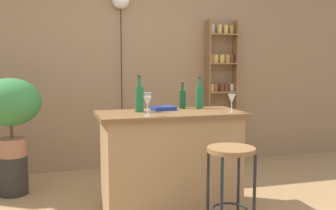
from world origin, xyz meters
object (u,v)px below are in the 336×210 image
at_px(bottle_olive_oil, 139,98).
at_px(potted_plant, 10,106).
at_px(bar_stool, 231,170).
at_px(pendant_globe_light, 121,2).
at_px(spice_shelf, 221,87).
at_px(wine_glass_right, 232,99).
at_px(bottle_sauce_amber, 182,99).
at_px(wine_glass_left, 148,102).
at_px(wine_glass_center, 148,98).
at_px(plant_stool, 13,175).
at_px(cookbook, 163,108).
at_px(bottle_soda_blue, 199,96).

bearing_deg(bottle_olive_oil, potted_plant, 146.20).
xyz_separation_m(bar_stool, pendant_globe_light, (-0.46, 2.22, 1.55)).
height_order(spice_shelf, bottle_olive_oil, spice_shelf).
bearing_deg(wine_glass_right, bottle_sauce_amber, 129.67).
height_order(bottle_sauce_amber, wine_glass_left, bottle_sauce_amber).
bearing_deg(wine_glass_center, bar_stool, -63.09).
bearing_deg(bar_stool, spice_shelf, 67.99).
distance_m(plant_stool, cookbook, 1.73).
relative_size(bottle_sauce_amber, wine_glass_right, 1.53).
distance_m(spice_shelf, plant_stool, 2.78).
bearing_deg(bar_stool, bottle_soda_blue, 85.33).
bearing_deg(bottle_sauce_amber, cookbook, -159.34).
height_order(cookbook, pendant_globe_light, pendant_globe_light).
relative_size(bottle_soda_blue, wine_glass_right, 1.85).
distance_m(bottle_sauce_amber, wine_glass_left, 0.60).
relative_size(cookbook, pendant_globe_light, 0.09).
relative_size(bar_stool, wine_glass_left, 4.35).
relative_size(bar_stool, wine_glass_center, 4.35).
height_order(potted_plant, pendant_globe_light, pendant_globe_light).
height_order(spice_shelf, cookbook, spice_shelf).
bearing_deg(bottle_olive_oil, bottle_sauce_amber, 17.00).
xyz_separation_m(bottle_soda_blue, cookbook, (-0.37, -0.05, -0.10)).
bearing_deg(wine_glass_left, bar_stool, -43.23).
xyz_separation_m(potted_plant, wine_glass_right, (1.94, -1.04, 0.11)).
distance_m(wine_glass_left, cookbook, 0.41).
height_order(bottle_olive_oil, wine_glass_center, bottle_olive_oil).
bearing_deg(wine_glass_left, wine_glass_right, 0.81).
bearing_deg(bottle_sauce_amber, potted_plant, 158.43).
height_order(wine_glass_center, wine_glass_right, same).
distance_m(wine_glass_left, pendant_globe_light, 2.02).
distance_m(bar_stool, bottle_sauce_amber, 1.02).
height_order(bottle_sauce_amber, pendant_globe_light, pendant_globe_light).
xyz_separation_m(spice_shelf, potted_plant, (-2.58, -0.64, -0.10)).
relative_size(bottle_sauce_amber, wine_glass_center, 1.53).
distance_m(bottle_sauce_amber, wine_glass_center, 0.35).
bearing_deg(pendant_globe_light, potted_plant, -151.41).
bearing_deg(wine_glass_right, spice_shelf, 69.02).
bearing_deg(wine_glass_center, cookbook, -16.37).
distance_m(spice_shelf, wine_glass_left, 2.20).
height_order(spice_shelf, wine_glass_center, spice_shelf).
bearing_deg(bottle_soda_blue, wine_glass_right, -65.80).
relative_size(bar_stool, spice_shelf, 0.37).
bearing_deg(spice_shelf, potted_plant, -166.15).
relative_size(bar_stool, plant_stool, 1.79).
height_order(bottle_olive_oil, pendant_globe_light, pendant_globe_light).
distance_m(spice_shelf, pendant_globe_light, 1.71).
height_order(bottle_sauce_amber, wine_glass_center, bottle_sauce_amber).
relative_size(spice_shelf, wine_glass_center, 11.65).
xyz_separation_m(spice_shelf, cookbook, (-1.18, -1.35, -0.09)).
relative_size(bar_stool, potted_plant, 0.89).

